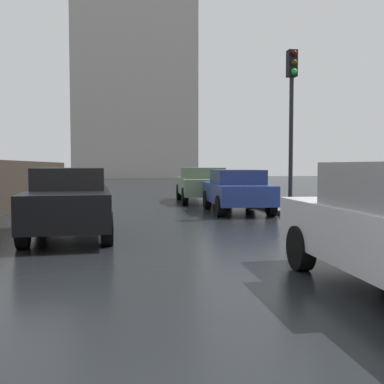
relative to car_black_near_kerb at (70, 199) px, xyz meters
The scene contains 5 objects.
car_black_near_kerb is the anchor object (origin of this frame).
car_green_mid_road 9.48m from the car_black_near_kerb, 62.00° to the left, with size 2.07×4.59×1.41m.
car_blue_far_lane 6.35m from the car_black_near_kerb, 40.70° to the left, with size 1.89×4.00×1.36m.
traffic_light 6.92m from the car_black_near_kerb, 22.08° to the left, with size 0.26×0.39×4.63m.
distant_tower 47.54m from the car_black_near_kerb, 86.14° to the left, with size 14.42×7.97×26.85m.
Camera 1 is at (-0.82, -1.64, 1.51)m, focal length 43.57 mm.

